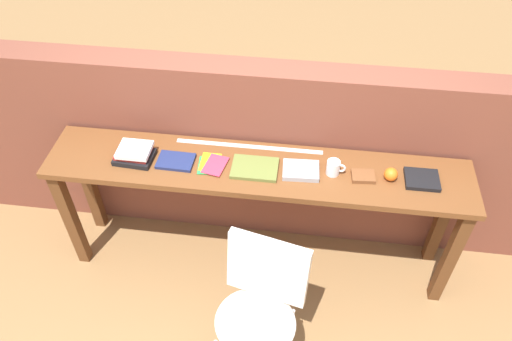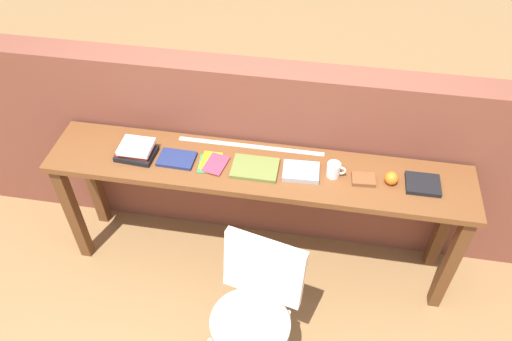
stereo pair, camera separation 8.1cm
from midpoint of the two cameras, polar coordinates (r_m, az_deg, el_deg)
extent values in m
plane|color=olive|center=(3.40, -1.26, -13.90)|extent=(40.00, 40.00, 0.00)
cube|color=brown|center=(3.28, 0.16, 1.85)|extent=(6.00, 0.20, 1.34)
cube|color=brown|center=(2.91, -0.67, 0.11)|extent=(2.50, 0.44, 0.04)
cube|color=#5B341A|center=(3.45, -21.03, -5.20)|extent=(0.07, 0.07, 0.84)
cube|color=#5B341A|center=(3.24, 20.60, -9.33)|extent=(0.07, 0.07, 0.84)
cube|color=#5B341A|center=(3.64, -19.15, -1.43)|extent=(0.07, 0.07, 0.84)
cube|color=#5B341A|center=(3.44, 19.91, -5.06)|extent=(0.07, 0.07, 0.84)
ellipsoid|color=silver|center=(2.78, -0.95, -16.96)|extent=(0.52, 0.51, 0.08)
cube|color=silver|center=(2.67, 0.47, -11.13)|extent=(0.45, 0.20, 0.40)
cylinder|color=#B2B2B7|center=(3.10, -2.78, -15.78)|extent=(0.02, 0.02, 0.41)
cylinder|color=#B2B2B7|center=(3.05, 3.26, -17.64)|extent=(0.02, 0.02, 0.41)
cube|color=black|center=(3.03, -14.45, 1.49)|extent=(0.23, 0.18, 0.03)
cube|color=red|center=(3.02, -14.59, 2.01)|extent=(0.20, 0.16, 0.02)
cube|color=white|center=(3.00, -14.47, 2.30)|extent=(0.19, 0.17, 0.02)
cube|color=navy|center=(2.96, -9.94, 1.06)|extent=(0.22, 0.15, 0.02)
cube|color=orange|center=(2.93, -5.85, 0.85)|extent=(0.11, 0.15, 0.00)
cube|color=green|center=(2.92, -6.20, 0.59)|extent=(0.14, 0.16, 0.00)
cube|color=yellow|center=(2.93, -6.05, 0.96)|extent=(0.11, 0.15, 0.00)
cube|color=#E5334C|center=(2.90, -5.48, 0.63)|extent=(0.15, 0.19, 0.00)
cube|color=olive|center=(2.87, -0.95, 0.26)|extent=(0.27, 0.19, 0.02)
cube|color=#9E9EA3|center=(2.86, 4.34, 0.00)|extent=(0.21, 0.17, 0.03)
cylinder|color=white|center=(2.85, 8.01, 0.32)|extent=(0.08, 0.08, 0.09)
torus|color=white|center=(2.86, 8.88, 0.25)|extent=(0.06, 0.01, 0.06)
cube|color=brown|center=(2.88, 11.36, -0.66)|extent=(0.14, 0.11, 0.02)
sphere|color=orange|center=(2.89, 14.39, -0.44)|extent=(0.08, 0.08, 0.08)
cube|color=black|center=(2.94, 17.69, -0.99)|extent=(0.19, 0.16, 0.03)
cube|color=silver|center=(3.02, -1.56, 2.76)|extent=(0.89, 0.03, 0.00)
camera|label=1|loc=(0.04, -90.81, -0.80)|focal=35.00mm
camera|label=2|loc=(0.04, 89.19, 0.80)|focal=35.00mm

